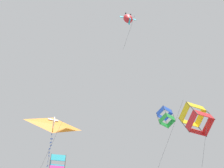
% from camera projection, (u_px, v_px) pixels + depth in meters
% --- Properties ---
extents(kite_box_near_left, '(2.20, 1.79, 4.89)m').
position_uv_depth(kite_box_near_left, '(196.00, 119.00, 21.57)').
color(kite_box_near_left, yellow).
extents(kite_fish_far_centre, '(1.40, 1.15, 4.93)m').
position_uv_depth(kite_fish_far_centre, '(128.00, 19.00, 24.60)').
color(kite_fish_far_centre, red).
extents(kite_box_near_right, '(1.61, 1.36, 7.31)m').
position_uv_depth(kite_box_near_right, '(57.00, 168.00, 28.38)').
color(kite_box_near_right, '#1EB2C6').
extents(kite_delta_highest, '(2.25, 3.06, 8.16)m').
position_uv_depth(kite_delta_highest, '(53.00, 125.00, 24.82)').
color(kite_delta_highest, orange).
extents(kite_box_upper_right, '(3.02, 2.96, 8.13)m').
position_uv_depth(kite_box_upper_right, '(166.00, 117.00, 24.70)').
color(kite_box_upper_right, blue).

